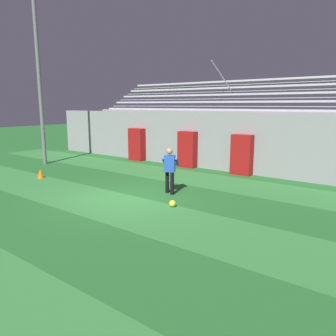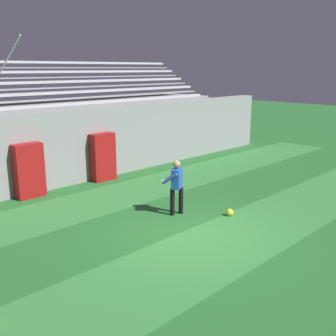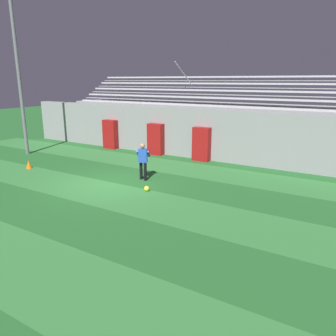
# 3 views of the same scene
# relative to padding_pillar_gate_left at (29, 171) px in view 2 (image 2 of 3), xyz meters

# --- Properties ---
(ground_plane) EXTENTS (80.00, 80.00, 0.00)m
(ground_plane) POSITION_rel_padding_pillar_gate_left_xyz_m (1.52, -5.95, -0.93)
(ground_plane) COLOR #236028
(turf_stripe_mid) EXTENTS (28.00, 2.49, 0.01)m
(turf_stripe_mid) POSITION_rel_padding_pillar_gate_left_xyz_m (1.52, -6.96, -0.93)
(turf_stripe_mid) COLOR #337A38
(turf_stripe_mid) RESTS_ON ground
(turf_stripe_far) EXTENTS (28.00, 2.49, 0.01)m
(turf_stripe_far) POSITION_rel_padding_pillar_gate_left_xyz_m (1.52, -1.97, -0.93)
(turf_stripe_far) COLOR #337A38
(turf_stripe_far) RESTS_ON ground
(back_wall) EXTENTS (24.00, 0.60, 2.80)m
(back_wall) POSITION_rel_padding_pillar_gate_left_xyz_m (1.52, 0.55, 0.47)
(back_wall) COLOR gray
(back_wall) RESTS_ON ground
(padding_pillar_gate_left) EXTENTS (0.97, 0.44, 1.86)m
(padding_pillar_gate_left) POSITION_rel_padding_pillar_gate_left_xyz_m (0.00, 0.00, 0.00)
(padding_pillar_gate_left) COLOR maroon
(padding_pillar_gate_left) RESTS_ON ground
(padding_pillar_gate_right) EXTENTS (0.97, 0.44, 1.86)m
(padding_pillar_gate_right) POSITION_rel_padding_pillar_gate_left_xyz_m (3.03, 0.00, 0.00)
(padding_pillar_gate_right) COLOR maroon
(padding_pillar_gate_right) RESTS_ON ground
(bleacher_stand) EXTENTS (18.00, 4.05, 5.43)m
(bleacher_stand) POSITION_rel_padding_pillar_gate_left_xyz_m (1.52, 2.89, 0.57)
(bleacher_stand) COLOR gray
(bleacher_stand) RESTS_ON ground
(goalkeeper) EXTENTS (0.72, 0.68, 1.67)m
(goalkeeper) POSITION_rel_padding_pillar_gate_left_xyz_m (2.39, -4.65, 0.02)
(goalkeeper) COLOR black
(goalkeeper) RESTS_ON ground
(soccer_ball) EXTENTS (0.22, 0.22, 0.22)m
(soccer_ball) POSITION_rel_padding_pillar_gate_left_xyz_m (3.43, -5.88, -0.82)
(soccer_ball) COLOR yellow
(soccer_ball) RESTS_ON ground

